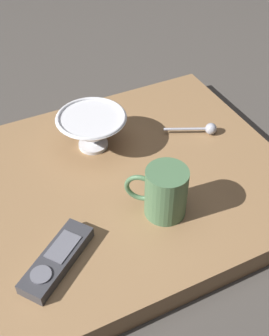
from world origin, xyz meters
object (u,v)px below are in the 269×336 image
teaspoon (207,129)px  tv_remote_near (57,259)px  cereal_bowl (92,130)px  coffee_mug (165,192)px

teaspoon → tv_remote_near: teaspoon is taller
cereal_bowl → tv_remote_near: size_ratio=0.97×
teaspoon → tv_remote_near: 0.45m
teaspoon → coffee_mug: bearing=-51.0°
coffee_mug → teaspoon: coffee_mug is taller
coffee_mug → teaspoon: size_ratio=0.91×
cereal_bowl → coffee_mug: 0.24m
cereal_bowl → teaspoon: bearing=73.6°
cereal_bowl → teaspoon: 0.25m
teaspoon → tv_remote_near: size_ratio=0.72×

